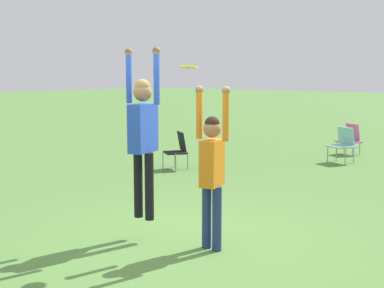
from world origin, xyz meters
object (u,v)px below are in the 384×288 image
person_jumping (143,128)px  person_defending (212,164)px  camping_chair_2 (343,142)px  camping_chair_1 (350,138)px  frisbee (189,67)px  camping_chair_0 (178,148)px

person_jumping → person_defending: (0.95, 0.28, -0.41)m
person_defending → camping_chair_2: 7.66m
person_defending → camping_chair_1: (-2.28, 8.90, -0.63)m
person_defending → frisbee: (-0.25, -0.16, 1.21)m
camping_chair_0 → camping_chair_1: size_ratio=1.02×
person_defending → frisbee: bearing=-73.5°
person_jumping → person_defending: bearing=-90.0°
frisbee → camping_chair_1: size_ratio=0.28×
person_jumping → person_defending: person_jumping is taller
person_defending → person_jumping: bearing=-90.0°
person_defending → camping_chair_1: person_defending is taller
frisbee → camping_chair_2: 7.94m
person_defending → camping_chair_0: size_ratio=2.38×
camping_chair_0 → person_jumping: bearing=160.7°
person_jumping → frisbee: size_ratio=9.63×
person_defending → frisbee: 1.24m
camping_chair_0 → camping_chair_1: camping_chair_0 is taller
frisbee → camping_chair_2: size_ratio=0.26×
camping_chair_0 → camping_chair_1: bearing=-79.8°
camping_chair_1 → person_jumping: bearing=127.9°
person_defending → camping_chair_0: 5.92m
camping_chair_1 → camping_chair_2: 1.56m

